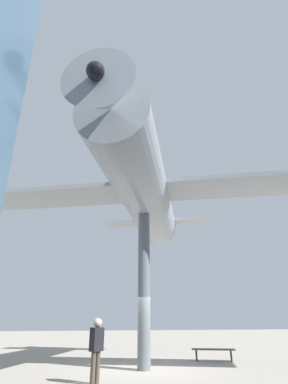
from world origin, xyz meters
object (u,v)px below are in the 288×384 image
object	(u,v)px
support_pylon_central	(144,285)
suspended_airplane	(143,189)
visitor_person	(96,345)
plaza_bench	(213,350)

from	to	relation	value
support_pylon_central	suspended_airplane	world-z (taller)	suspended_airplane
suspended_airplane	visitor_person	world-z (taller)	suspended_airplane
support_pylon_central	visitor_person	size ratio (longest dim) A/B	3.39
suspended_airplane	plaza_bench	distance (m)	7.77
support_pylon_central	suspended_airplane	distance (m)	4.08
support_pylon_central	plaza_bench	size ratio (longest dim) A/B	3.11
support_pylon_central	suspended_airplane	xyz separation A→B (m)	(0.09, 0.26, 4.07)
suspended_airplane	visitor_person	bearing A→B (deg)	67.25
support_pylon_central	visitor_person	xyz separation A→B (m)	(1.84, 2.21, -1.95)
plaza_bench	support_pylon_central	bearing A→B (deg)	28.04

